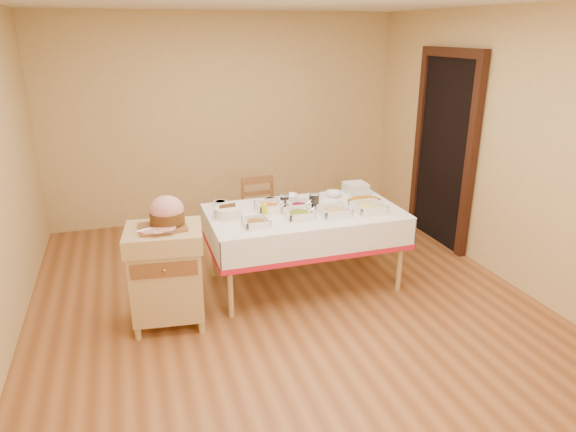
{
  "coord_description": "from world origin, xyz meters",
  "views": [
    {
      "loc": [
        -1.26,
        -4.02,
        2.36
      ],
      "look_at": [
        0.11,
        0.2,
        0.76
      ],
      "focal_mm": 32.0,
      "sensor_mm": 36.0,
      "label": 1
    }
  ],
  "objects_px": {
    "dining_table": "(304,227)",
    "butcher_cart": "(167,271)",
    "plate_stack": "(356,188)",
    "preserve_jar_right": "(314,199)",
    "bread_basket": "(228,212)",
    "mustard_bottle": "(265,210)",
    "dining_chair": "(261,217)",
    "ham_on_board": "(166,214)",
    "preserve_jar_left": "(285,200)",
    "brass_platter": "(364,201)"
  },
  "relations": [
    {
      "from": "dining_table",
      "to": "butcher_cart",
      "type": "relative_size",
      "value": 2.1
    },
    {
      "from": "plate_stack",
      "to": "preserve_jar_right",
      "type": "bearing_deg",
      "value": -156.97
    },
    {
      "from": "bread_basket",
      "to": "mustard_bottle",
      "type": "bearing_deg",
      "value": -23.35
    },
    {
      "from": "butcher_cart",
      "to": "dining_chair",
      "type": "bearing_deg",
      "value": 45.59
    },
    {
      "from": "butcher_cart",
      "to": "preserve_jar_right",
      "type": "relative_size",
      "value": 6.38
    },
    {
      "from": "dining_chair",
      "to": "mustard_bottle",
      "type": "relative_size",
      "value": 5.25
    },
    {
      "from": "ham_on_board",
      "to": "preserve_jar_right",
      "type": "xyz_separation_m",
      "value": [
        1.44,
        0.46,
        -0.16
      ]
    },
    {
      "from": "mustard_bottle",
      "to": "bread_basket",
      "type": "xyz_separation_m",
      "value": [
        -0.31,
        0.14,
        -0.03
      ]
    },
    {
      "from": "preserve_jar_left",
      "to": "plate_stack",
      "type": "bearing_deg",
      "value": 11.0
    },
    {
      "from": "butcher_cart",
      "to": "dining_chair",
      "type": "relative_size",
      "value": 0.99
    },
    {
      "from": "bread_basket",
      "to": "brass_platter",
      "type": "xyz_separation_m",
      "value": [
        1.37,
        -0.02,
        -0.03
      ]
    },
    {
      "from": "mustard_bottle",
      "to": "plate_stack",
      "type": "distance_m",
      "value": 1.2
    },
    {
      "from": "ham_on_board",
      "to": "brass_platter",
      "type": "bearing_deg",
      "value": 10.67
    },
    {
      "from": "dining_chair",
      "to": "preserve_jar_right",
      "type": "height_order",
      "value": "preserve_jar_right"
    },
    {
      "from": "preserve_jar_right",
      "to": "mustard_bottle",
      "type": "bearing_deg",
      "value": -159.21
    },
    {
      "from": "plate_stack",
      "to": "brass_platter",
      "type": "distance_m",
      "value": 0.33
    },
    {
      "from": "preserve_jar_right",
      "to": "mustard_bottle",
      "type": "relative_size",
      "value": 0.82
    },
    {
      "from": "butcher_cart",
      "to": "brass_platter",
      "type": "relative_size",
      "value": 2.54
    },
    {
      "from": "butcher_cart",
      "to": "ham_on_board",
      "type": "distance_m",
      "value": 0.49
    },
    {
      "from": "preserve_jar_right",
      "to": "preserve_jar_left",
      "type": "bearing_deg",
      "value": 165.3
    },
    {
      "from": "preserve_jar_right",
      "to": "brass_platter",
      "type": "bearing_deg",
      "value": -10.59
    },
    {
      "from": "butcher_cart",
      "to": "mustard_bottle",
      "type": "xyz_separation_m",
      "value": [
        0.92,
        0.28,
        0.34
      ]
    },
    {
      "from": "ham_on_board",
      "to": "brass_platter",
      "type": "xyz_separation_m",
      "value": [
        1.94,
        0.37,
        -0.2
      ]
    },
    {
      "from": "butcher_cart",
      "to": "bread_basket",
      "type": "bearing_deg",
      "value": 34.02
    },
    {
      "from": "preserve_jar_left",
      "to": "brass_platter",
      "type": "distance_m",
      "value": 0.79
    },
    {
      "from": "preserve_jar_left",
      "to": "plate_stack",
      "type": "xyz_separation_m",
      "value": [
        0.83,
        0.16,
        -0.0
      ]
    },
    {
      "from": "ham_on_board",
      "to": "brass_platter",
      "type": "height_order",
      "value": "ham_on_board"
    },
    {
      "from": "preserve_jar_left",
      "to": "preserve_jar_right",
      "type": "bearing_deg",
      "value": -14.7
    },
    {
      "from": "dining_table",
      "to": "mustard_bottle",
      "type": "bearing_deg",
      "value": -169.11
    },
    {
      "from": "dining_table",
      "to": "preserve_jar_left",
      "type": "xyz_separation_m",
      "value": [
        -0.13,
        0.21,
        0.22
      ]
    },
    {
      "from": "butcher_cart",
      "to": "preserve_jar_left",
      "type": "xyz_separation_m",
      "value": [
        1.2,
        0.56,
        0.32
      ]
    },
    {
      "from": "preserve_jar_right",
      "to": "butcher_cart",
      "type": "bearing_deg",
      "value": -161.77
    },
    {
      "from": "mustard_bottle",
      "to": "bread_basket",
      "type": "bearing_deg",
      "value": 156.65
    },
    {
      "from": "dining_table",
      "to": "brass_platter",
      "type": "height_order",
      "value": "brass_platter"
    },
    {
      "from": "dining_table",
      "to": "plate_stack",
      "type": "height_order",
      "value": "plate_stack"
    },
    {
      "from": "plate_stack",
      "to": "bread_basket",
      "type": "bearing_deg",
      "value": -167.66
    },
    {
      "from": "preserve_jar_left",
      "to": "dining_chair",
      "type": "bearing_deg",
      "value": 98.09
    },
    {
      "from": "dining_chair",
      "to": "bread_basket",
      "type": "xyz_separation_m",
      "value": [
        -0.51,
        -0.73,
        0.36
      ]
    },
    {
      "from": "dining_chair",
      "to": "bread_basket",
      "type": "bearing_deg",
      "value": -124.89
    },
    {
      "from": "ham_on_board",
      "to": "plate_stack",
      "type": "distance_m",
      "value": 2.12
    },
    {
      "from": "dining_chair",
      "to": "brass_platter",
      "type": "height_order",
      "value": "dining_chair"
    },
    {
      "from": "dining_table",
      "to": "dining_chair",
      "type": "height_order",
      "value": "dining_chair"
    },
    {
      "from": "ham_on_board",
      "to": "plate_stack",
      "type": "xyz_separation_m",
      "value": [
        2.0,
        0.69,
        -0.17
      ]
    },
    {
      "from": "plate_stack",
      "to": "brass_platter",
      "type": "height_order",
      "value": "plate_stack"
    },
    {
      "from": "mustard_bottle",
      "to": "brass_platter",
      "type": "distance_m",
      "value": 1.06
    },
    {
      "from": "ham_on_board",
      "to": "plate_stack",
      "type": "height_order",
      "value": "ham_on_board"
    },
    {
      "from": "plate_stack",
      "to": "butcher_cart",
      "type": "bearing_deg",
      "value": -160.44
    },
    {
      "from": "butcher_cart",
      "to": "preserve_jar_left",
      "type": "relative_size",
      "value": 7.09
    },
    {
      "from": "preserve_jar_left",
      "to": "butcher_cart",
      "type": "bearing_deg",
      "value": -154.98
    },
    {
      "from": "preserve_jar_right",
      "to": "plate_stack",
      "type": "height_order",
      "value": "preserve_jar_right"
    }
  ]
}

